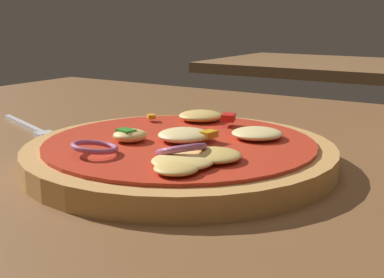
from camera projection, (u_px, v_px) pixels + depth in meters
dining_table at (182, 174)px, 0.48m from camera, size 1.14×0.83×0.03m
pizza at (181, 152)px, 0.46m from camera, size 0.27×0.27×0.04m
fork at (34, 129)px, 0.59m from camera, size 0.17×0.07×0.01m
background_table at (366, 69)px, 1.43m from camera, size 0.87×0.47×0.03m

